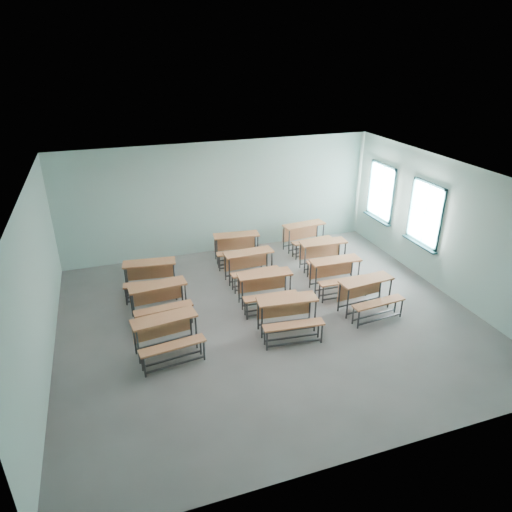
{
  "coord_description": "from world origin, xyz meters",
  "views": [
    {
      "loc": [
        -3.07,
        -8.1,
        5.58
      ],
      "look_at": [
        0.1,
        1.2,
        1.0
      ],
      "focal_mm": 32.0,
      "sensor_mm": 36.0,
      "label": 1
    }
  ],
  "objects_px": {
    "desk_unit_r3c1": "(237,244)",
    "desk_unit_r3c2": "(306,233)",
    "desk_unit_r1c2": "(337,271)",
    "desk_unit_r1c0": "(159,297)",
    "desk_unit_r0c2": "(368,291)",
    "desk_unit_r2c1": "(250,263)",
    "desk_unit_r2c0": "(150,273)",
    "desk_unit_r1c1": "(266,285)",
    "desk_unit_r0c0": "(167,332)",
    "desk_unit_r2c2": "(325,252)",
    "desk_unit_r0c1": "(288,312)"
  },
  "relations": [
    {
      "from": "desk_unit_r2c1",
      "to": "desk_unit_r3c2",
      "type": "relative_size",
      "value": 0.97
    },
    {
      "from": "desk_unit_r1c0",
      "to": "desk_unit_r2c0",
      "type": "xyz_separation_m",
      "value": [
        -0.05,
        1.21,
        0.0
      ]
    },
    {
      "from": "desk_unit_r2c1",
      "to": "desk_unit_r3c2",
      "type": "bearing_deg",
      "value": 29.74
    },
    {
      "from": "desk_unit_r1c2",
      "to": "desk_unit_r0c2",
      "type": "bearing_deg",
      "value": -79.15
    },
    {
      "from": "desk_unit_r1c2",
      "to": "desk_unit_r3c2",
      "type": "distance_m",
      "value": 2.5
    },
    {
      "from": "desk_unit_r1c2",
      "to": "desk_unit_r2c1",
      "type": "bearing_deg",
      "value": 150.51
    },
    {
      "from": "desk_unit_r1c0",
      "to": "desk_unit_r2c1",
      "type": "distance_m",
      "value": 2.63
    },
    {
      "from": "desk_unit_r0c2",
      "to": "desk_unit_r1c0",
      "type": "relative_size",
      "value": 1.01
    },
    {
      "from": "desk_unit_r1c0",
      "to": "desk_unit_r0c2",
      "type": "bearing_deg",
      "value": -20.1
    },
    {
      "from": "desk_unit_r1c1",
      "to": "desk_unit_r2c1",
      "type": "distance_m",
      "value": 1.26
    },
    {
      "from": "desk_unit_r1c1",
      "to": "desk_unit_r3c1",
      "type": "bearing_deg",
      "value": 92.34
    },
    {
      "from": "desk_unit_r0c0",
      "to": "desk_unit_r1c0",
      "type": "xyz_separation_m",
      "value": [
        0.05,
        1.39,
        0.0
      ]
    },
    {
      "from": "desk_unit_r1c2",
      "to": "desk_unit_r2c1",
      "type": "xyz_separation_m",
      "value": [
        -1.87,
        1.13,
        0.0
      ]
    },
    {
      "from": "desk_unit_r3c2",
      "to": "desk_unit_r2c0",
      "type": "bearing_deg",
      "value": -172.02
    },
    {
      "from": "desk_unit_r1c0",
      "to": "desk_unit_r3c1",
      "type": "height_order",
      "value": "same"
    },
    {
      "from": "desk_unit_r1c2",
      "to": "desk_unit_r1c0",
      "type": "bearing_deg",
      "value": 179.98
    },
    {
      "from": "desk_unit_r1c0",
      "to": "desk_unit_r1c2",
      "type": "xyz_separation_m",
      "value": [
        4.3,
        -0.13,
        0.0
      ]
    },
    {
      "from": "desk_unit_r0c0",
      "to": "desk_unit_r0c2",
      "type": "xyz_separation_m",
      "value": [
        4.54,
        0.12,
        0.0
      ]
    },
    {
      "from": "desk_unit_r1c0",
      "to": "desk_unit_r2c2",
      "type": "xyz_separation_m",
      "value": [
        4.52,
        0.98,
        0.0
      ]
    },
    {
      "from": "desk_unit_r0c2",
      "to": "desk_unit_r3c1",
      "type": "bearing_deg",
      "value": 115.07
    },
    {
      "from": "desk_unit_r1c0",
      "to": "desk_unit_r1c2",
      "type": "bearing_deg",
      "value": -6.01
    },
    {
      "from": "desk_unit_r2c0",
      "to": "desk_unit_r2c2",
      "type": "distance_m",
      "value": 4.58
    },
    {
      "from": "desk_unit_r0c2",
      "to": "desk_unit_r3c2",
      "type": "bearing_deg",
      "value": 83.18
    },
    {
      "from": "desk_unit_r1c2",
      "to": "desk_unit_r2c1",
      "type": "height_order",
      "value": "same"
    },
    {
      "from": "desk_unit_r0c1",
      "to": "desk_unit_r2c2",
      "type": "height_order",
      "value": "same"
    },
    {
      "from": "desk_unit_r1c2",
      "to": "desk_unit_r3c1",
      "type": "bearing_deg",
      "value": 129.89
    },
    {
      "from": "desk_unit_r2c2",
      "to": "desk_unit_r2c0",
      "type": "bearing_deg",
      "value": -179.9
    },
    {
      "from": "desk_unit_r1c0",
      "to": "desk_unit_r2c0",
      "type": "height_order",
      "value": "same"
    },
    {
      "from": "desk_unit_r0c0",
      "to": "desk_unit_r2c0",
      "type": "height_order",
      "value": "same"
    },
    {
      "from": "desk_unit_r1c1",
      "to": "desk_unit_r1c2",
      "type": "distance_m",
      "value": 1.9
    },
    {
      "from": "desk_unit_r0c2",
      "to": "desk_unit_r3c1",
      "type": "relative_size",
      "value": 0.99
    },
    {
      "from": "desk_unit_r0c1",
      "to": "desk_unit_r0c0",
      "type": "bearing_deg",
      "value": -176.12
    },
    {
      "from": "desk_unit_r2c0",
      "to": "desk_unit_r2c1",
      "type": "relative_size",
      "value": 1.04
    },
    {
      "from": "desk_unit_r3c1",
      "to": "desk_unit_r0c1",
      "type": "bearing_deg",
      "value": -83.81
    },
    {
      "from": "desk_unit_r1c0",
      "to": "desk_unit_r0c0",
      "type": "bearing_deg",
      "value": -96.45
    },
    {
      "from": "desk_unit_r0c2",
      "to": "desk_unit_r1c0",
      "type": "height_order",
      "value": "same"
    },
    {
      "from": "desk_unit_r1c0",
      "to": "desk_unit_r3c2",
      "type": "relative_size",
      "value": 0.99
    },
    {
      "from": "desk_unit_r0c1",
      "to": "desk_unit_r1c1",
      "type": "relative_size",
      "value": 1.02
    },
    {
      "from": "desk_unit_r0c0",
      "to": "desk_unit_r1c1",
      "type": "relative_size",
      "value": 1.04
    },
    {
      "from": "desk_unit_r2c1",
      "to": "desk_unit_r3c2",
      "type": "xyz_separation_m",
      "value": [
        2.16,
        1.35,
        0.0
      ]
    },
    {
      "from": "desk_unit_r1c1",
      "to": "desk_unit_r2c2",
      "type": "bearing_deg",
      "value": 33.82
    },
    {
      "from": "desk_unit_r1c0",
      "to": "desk_unit_r1c2",
      "type": "relative_size",
      "value": 1.03
    },
    {
      "from": "desk_unit_r1c2",
      "to": "desk_unit_r1c1",
      "type": "bearing_deg",
      "value": -174.42
    },
    {
      "from": "desk_unit_r3c1",
      "to": "desk_unit_r0c0",
      "type": "bearing_deg",
      "value": -118.59
    },
    {
      "from": "desk_unit_r2c1",
      "to": "desk_unit_r1c2",
      "type": "bearing_deg",
      "value": -33.51
    },
    {
      "from": "desk_unit_r1c1",
      "to": "desk_unit_r3c1",
      "type": "height_order",
      "value": "same"
    },
    {
      "from": "desk_unit_r1c1",
      "to": "desk_unit_r3c1",
      "type": "relative_size",
      "value": 0.97
    },
    {
      "from": "desk_unit_r0c2",
      "to": "desk_unit_r2c0",
      "type": "distance_m",
      "value": 5.17
    },
    {
      "from": "desk_unit_r2c1",
      "to": "desk_unit_r0c2",
      "type": "bearing_deg",
      "value": -50.23
    },
    {
      "from": "desk_unit_r3c1",
      "to": "desk_unit_r3c2",
      "type": "xyz_separation_m",
      "value": [
        2.14,
        0.13,
        0.0
      ]
    }
  ]
}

